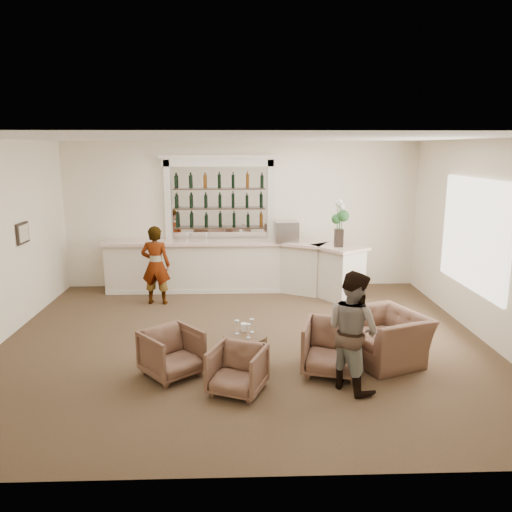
{
  "coord_description": "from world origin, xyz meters",
  "views": [
    {
      "loc": [
        -0.07,
        -7.81,
        3.16
      ],
      "look_at": [
        0.24,
        0.9,
        1.26
      ],
      "focal_mm": 35.0,
      "sensor_mm": 36.0,
      "label": 1
    }
  ],
  "objects_px": {
    "cocktail_table": "(245,351)",
    "armchair_right": "(333,348)",
    "flower_vase": "(339,220)",
    "guest": "(353,331)",
    "armchair_far": "(385,337)",
    "armchair_left": "(172,353)",
    "espresso_machine": "(286,231)",
    "sommelier": "(156,265)",
    "armchair_center": "(237,370)",
    "bar_counter": "(235,266)"
  },
  "relations": [
    {
      "from": "armchair_left",
      "to": "espresso_machine",
      "type": "distance_m",
      "value": 4.7
    },
    {
      "from": "armchair_left",
      "to": "flower_vase",
      "type": "bearing_deg",
      "value": 8.97
    },
    {
      "from": "bar_counter",
      "to": "sommelier",
      "type": "height_order",
      "value": "sommelier"
    },
    {
      "from": "armchair_far",
      "to": "espresso_machine",
      "type": "bearing_deg",
      "value": 174.94
    },
    {
      "from": "armchair_right",
      "to": "armchair_far",
      "type": "relative_size",
      "value": 0.73
    },
    {
      "from": "armchair_far",
      "to": "sommelier",
      "type": "bearing_deg",
      "value": -149.55
    },
    {
      "from": "armchair_left",
      "to": "armchair_center",
      "type": "distance_m",
      "value": 1.06
    },
    {
      "from": "cocktail_table",
      "to": "flower_vase",
      "type": "xyz_separation_m",
      "value": [
        1.99,
        3.29,
        1.44
      ]
    },
    {
      "from": "bar_counter",
      "to": "armchair_far",
      "type": "distance_m",
      "value": 4.45
    },
    {
      "from": "cocktail_table",
      "to": "armchair_left",
      "type": "bearing_deg",
      "value": -166.98
    },
    {
      "from": "espresso_machine",
      "to": "armchair_left",
      "type": "bearing_deg",
      "value": -118.07
    },
    {
      "from": "cocktail_table",
      "to": "guest",
      "type": "distance_m",
      "value": 1.66
    },
    {
      "from": "armchair_center",
      "to": "espresso_machine",
      "type": "height_order",
      "value": "espresso_machine"
    },
    {
      "from": "flower_vase",
      "to": "armchair_left",
      "type": "bearing_deg",
      "value": -130.68
    },
    {
      "from": "espresso_machine",
      "to": "armchair_far",
      "type": "bearing_deg",
      "value": -75.1
    },
    {
      "from": "armchair_far",
      "to": "armchair_right",
      "type": "bearing_deg",
      "value": -88.03
    },
    {
      "from": "sommelier",
      "to": "armchair_far",
      "type": "distance_m",
      "value": 4.91
    },
    {
      "from": "armchair_right",
      "to": "espresso_machine",
      "type": "xyz_separation_m",
      "value": [
        -0.29,
        4.12,
        0.99
      ]
    },
    {
      "from": "guest",
      "to": "armchair_right",
      "type": "height_order",
      "value": "guest"
    },
    {
      "from": "cocktail_table",
      "to": "espresso_machine",
      "type": "distance_m",
      "value": 4.15
    },
    {
      "from": "bar_counter",
      "to": "cocktail_table",
      "type": "height_order",
      "value": "bar_counter"
    },
    {
      "from": "bar_counter",
      "to": "armchair_right",
      "type": "bearing_deg",
      "value": -71.34
    },
    {
      "from": "bar_counter",
      "to": "armchair_far",
      "type": "height_order",
      "value": "bar_counter"
    },
    {
      "from": "armchair_left",
      "to": "armchair_right",
      "type": "distance_m",
      "value": 2.28
    },
    {
      "from": "guest",
      "to": "armchair_right",
      "type": "distance_m",
      "value": 0.65
    },
    {
      "from": "cocktail_table",
      "to": "armchair_center",
      "type": "xyz_separation_m",
      "value": [
        -0.12,
        -0.77,
        0.06
      ]
    },
    {
      "from": "armchair_left",
      "to": "armchair_far",
      "type": "xyz_separation_m",
      "value": [
        3.15,
        0.4,
        0.04
      ]
    },
    {
      "from": "cocktail_table",
      "to": "sommelier",
      "type": "xyz_separation_m",
      "value": [
        -1.78,
        3.12,
        0.56
      ]
    },
    {
      "from": "bar_counter",
      "to": "guest",
      "type": "xyz_separation_m",
      "value": [
        1.58,
        -4.66,
        0.23
      ]
    },
    {
      "from": "sommelier",
      "to": "guest",
      "type": "distance_m",
      "value": 4.97
    },
    {
      "from": "flower_vase",
      "to": "guest",
      "type": "bearing_deg",
      "value": -98.4
    },
    {
      "from": "bar_counter",
      "to": "flower_vase",
      "type": "height_order",
      "value": "flower_vase"
    },
    {
      "from": "armchair_left",
      "to": "sommelier",
      "type": "bearing_deg",
      "value": 62.13
    },
    {
      "from": "armchair_far",
      "to": "flower_vase",
      "type": "bearing_deg",
      "value": 159.86
    },
    {
      "from": "sommelier",
      "to": "flower_vase",
      "type": "relative_size",
      "value": 1.65
    },
    {
      "from": "bar_counter",
      "to": "espresso_machine",
      "type": "distance_m",
      "value": 1.38
    },
    {
      "from": "armchair_left",
      "to": "armchair_far",
      "type": "bearing_deg",
      "value": -33.12
    },
    {
      "from": "bar_counter",
      "to": "armchair_center",
      "type": "bearing_deg",
      "value": -89.25
    },
    {
      "from": "cocktail_table",
      "to": "armchair_right",
      "type": "bearing_deg",
      "value": -10.55
    },
    {
      "from": "bar_counter",
      "to": "flower_vase",
      "type": "xyz_separation_m",
      "value": [
        2.17,
        -0.68,
        1.12
      ]
    },
    {
      "from": "espresso_machine",
      "to": "armchair_center",
      "type": "bearing_deg",
      "value": -105.23
    },
    {
      "from": "guest",
      "to": "armchair_far",
      "type": "relative_size",
      "value": 1.41
    },
    {
      "from": "cocktail_table",
      "to": "flower_vase",
      "type": "distance_m",
      "value": 4.1
    },
    {
      "from": "guest",
      "to": "espresso_machine",
      "type": "relative_size",
      "value": 3.14
    },
    {
      "from": "cocktail_table",
      "to": "armchair_far",
      "type": "relative_size",
      "value": 0.57
    },
    {
      "from": "sommelier",
      "to": "flower_vase",
      "type": "xyz_separation_m",
      "value": [
        3.77,
        0.16,
        0.88
      ]
    },
    {
      "from": "armchair_right",
      "to": "sommelier",
      "type": "bearing_deg",
      "value": 147.38
    },
    {
      "from": "guest",
      "to": "espresso_machine",
      "type": "distance_m",
      "value": 4.64
    },
    {
      "from": "armchair_left",
      "to": "armchair_center",
      "type": "relative_size",
      "value": 1.08
    },
    {
      "from": "bar_counter",
      "to": "sommelier",
      "type": "relative_size",
      "value": 3.52
    }
  ]
}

